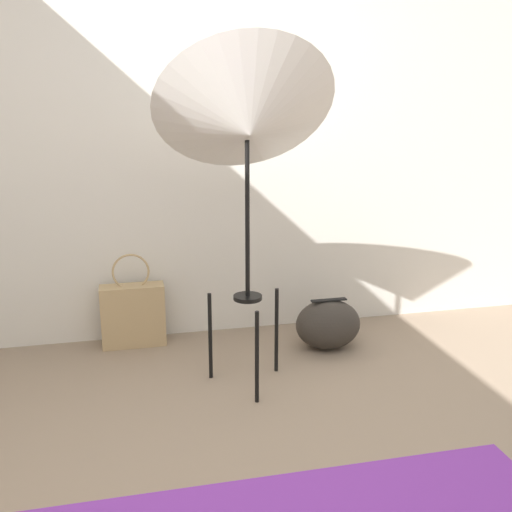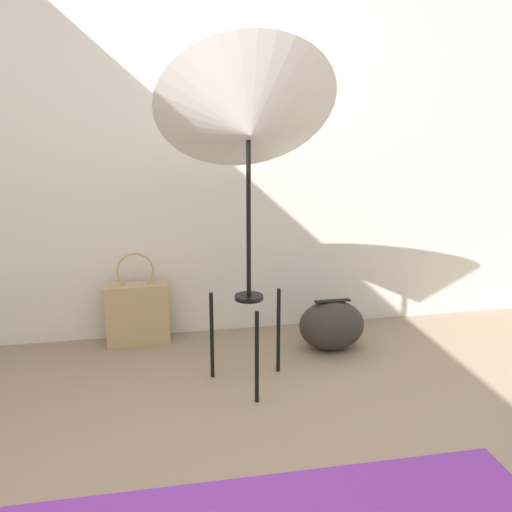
{
  "view_description": "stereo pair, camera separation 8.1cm",
  "coord_description": "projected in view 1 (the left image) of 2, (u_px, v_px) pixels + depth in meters",
  "views": [
    {
      "loc": [
        -0.21,
        -1.28,
        1.42
      ],
      "look_at": [
        0.37,
        1.25,
        0.72
      ],
      "focal_mm": 42.0,
      "sensor_mm": 36.0,
      "label": 1
    },
    {
      "loc": [
        -0.13,
        -1.3,
        1.42
      ],
      "look_at": [
        0.37,
        1.25,
        0.72
      ],
      "focal_mm": 42.0,
      "sensor_mm": 36.0,
      "label": 2
    }
  ],
  "objects": [
    {
      "name": "photo_umbrella",
      "position": [
        247.0,
        122.0,
        2.72
      ],
      "size": [
        0.86,
        0.73,
        1.68
      ],
      "color": "black",
      "rests_on": "ground_plane"
    },
    {
      "name": "tote_bag",
      "position": [
        133.0,
        314.0,
        3.47
      ],
      "size": [
        0.36,
        0.13,
        0.55
      ],
      "color": "tan",
      "rests_on": "ground_plane"
    },
    {
      "name": "duffel_bag",
      "position": [
        328.0,
        324.0,
        3.45
      ],
      "size": [
        0.38,
        0.29,
        0.3
      ],
      "color": "#332D28",
      "rests_on": "ground_plane"
    },
    {
      "name": "wall_back",
      "position": [
        154.0,
        117.0,
        3.36
      ],
      "size": [
        8.0,
        0.05,
        2.6
      ],
      "color": "silver",
      "rests_on": "ground_plane"
    }
  ]
}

